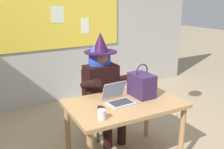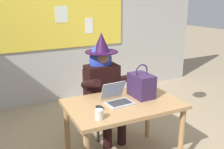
# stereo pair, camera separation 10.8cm
# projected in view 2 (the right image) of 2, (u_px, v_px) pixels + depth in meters

# --- Properties ---
(wall_back_bulletin) EXTENTS (5.81, 2.32, 2.88)m
(wall_back_bulletin) POSITION_uv_depth(u_px,v_px,m) (58.00, 18.00, 4.28)
(wall_back_bulletin) COLOR #B2B2AD
(wall_back_bulletin) RESTS_ON ground
(desk_main) EXTENTS (1.24, 0.82, 0.71)m
(desk_main) POSITION_uv_depth(u_px,v_px,m) (123.00, 110.00, 2.73)
(desk_main) COLOR tan
(desk_main) RESTS_ON ground
(chair_at_desk) EXTENTS (0.44, 0.44, 0.89)m
(chair_at_desk) POSITION_uv_depth(u_px,v_px,m) (100.00, 97.00, 3.43)
(chair_at_desk) COLOR #4C1E19
(chair_at_desk) RESTS_ON ground
(person_costumed) EXTENTS (0.61, 0.68, 1.38)m
(person_costumed) POSITION_uv_depth(u_px,v_px,m) (104.00, 80.00, 3.25)
(person_costumed) COLOR black
(person_costumed) RESTS_ON ground
(laptop) EXTENTS (0.29, 0.29, 0.21)m
(laptop) POSITION_uv_depth(u_px,v_px,m) (117.00, 98.00, 2.70)
(laptop) COLOR #B7B7BC
(laptop) RESTS_ON desk_main
(computer_mouse) EXTENTS (0.09, 0.12, 0.03)m
(computer_mouse) POSITION_uv_depth(u_px,v_px,m) (100.00, 107.00, 2.54)
(computer_mouse) COLOR black
(computer_mouse) RESTS_ON desk_main
(handbag) EXTENTS (0.20, 0.30, 0.38)m
(handbag) POSITION_uv_depth(u_px,v_px,m) (141.00, 85.00, 2.84)
(handbag) COLOR #38234C
(handbag) RESTS_ON desk_main
(coffee_mug) EXTENTS (0.08, 0.08, 0.09)m
(coffee_mug) POSITION_uv_depth(u_px,v_px,m) (99.00, 114.00, 2.32)
(coffee_mug) COLOR silver
(coffee_mug) RESTS_ON desk_main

